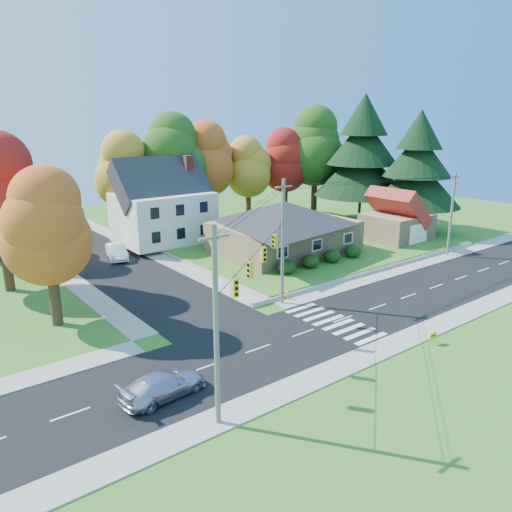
{
  "coord_description": "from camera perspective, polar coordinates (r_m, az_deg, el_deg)",
  "views": [
    {
      "loc": [
        -26.07,
        -23.19,
        14.56
      ],
      "look_at": [
        -1.96,
        8.0,
        3.43
      ],
      "focal_mm": 35.0,
      "sensor_mm": 36.0,
      "label": 1
    }
  ],
  "objects": [
    {
      "name": "conifer_east_a",
      "position": [
        69.9,
        12.08,
        11.18
      ],
      "size": [
        12.8,
        12.8,
        16.96
      ],
      "color": "#3F2A19",
      "rests_on": "lawn"
    },
    {
      "name": "tree_lot_4",
      "position": [
        73.46,
        3.4,
        10.86
      ],
      "size": [
        6.72,
        6.72,
        12.51
      ],
      "color": "#3F2A19",
      "rests_on": "lawn"
    },
    {
      "name": "sidewalk_south",
      "position": [
        34.95,
        16.0,
        -9.44
      ],
      "size": [
        90.0,
        2.0,
        0.08
      ],
      "primitive_type": "cube",
      "color": "#9C9A90",
      "rests_on": "ground"
    },
    {
      "name": "tree_west_0",
      "position": [
        37.09,
        -22.79,
        3.0
      ],
      "size": [
        6.16,
        6.16,
        11.47
      ],
      "color": "#3F2A19",
      "rests_on": "ground"
    },
    {
      "name": "tree_lot_2",
      "position": [
        67.85,
        -5.55,
        10.96
      ],
      "size": [
        7.28,
        7.28,
        13.56
      ],
      "color": "#3F2A19",
      "rests_on": "lawn"
    },
    {
      "name": "tree_lot_3",
      "position": [
        70.54,
        -0.89,
        10.14
      ],
      "size": [
        6.16,
        6.16,
        11.47
      ],
      "color": "#3F2A19",
      "rests_on": "lawn"
    },
    {
      "name": "tree_lot_5",
      "position": [
        74.56,
        6.83,
        12.36
      ],
      "size": [
        8.4,
        8.4,
        15.64
      ],
      "color": "#3F2A19",
      "rests_on": "lawn"
    },
    {
      "name": "fire_hydrant",
      "position": [
        41.01,
        3.58,
        -4.55
      ],
      "size": [
        0.41,
        0.32,
        0.72
      ],
      "color": "#F7B112",
      "rests_on": "ground"
    },
    {
      "name": "road_main",
      "position": [
        37.81,
        9.89,
        -7.12
      ],
      "size": [
        90.0,
        8.0,
        0.02
      ],
      "primitive_type": "cube",
      "color": "black",
      "rests_on": "ground"
    },
    {
      "name": "traffic_infrastructure",
      "position": [
        36.92,
        8.56,
        0.81
      ],
      "size": [
        38.1,
        10.66,
        10.0
      ],
      "color": "#666059",
      "rests_on": "ground"
    },
    {
      "name": "sidewalk_north",
      "position": [
        41.05,
        4.75,
        -5.01
      ],
      "size": [
        90.0,
        2.0,
        0.08
      ],
      "primitive_type": "cube",
      "color": "#9C9A90",
      "rests_on": "ground"
    },
    {
      "name": "white_car",
      "position": [
        54.3,
        -15.63,
        0.5
      ],
      "size": [
        2.74,
        5.08,
        1.59
      ],
      "primitive_type": "imported",
      "rotation": [
        0.0,
        0.0,
        -0.23
      ],
      "color": "white",
      "rests_on": "road_cross"
    },
    {
      "name": "hedge_row",
      "position": [
        48.95,
        7.49,
        -0.29
      ],
      "size": [
        10.7,
        1.7,
        1.27
      ],
      "color": "#163A10",
      "rests_on": "lawn"
    },
    {
      "name": "tree_lot_0",
      "position": [
        62.36,
        -15.01,
        9.48
      ],
      "size": [
        6.72,
        6.72,
        12.51
      ],
      "color": "#3F2A19",
      "rests_on": "lawn"
    },
    {
      "name": "garage",
      "position": [
        60.71,
        15.82,
        4.04
      ],
      "size": [
        7.3,
        6.3,
        4.6
      ],
      "color": "tan",
      "rests_on": "lawn"
    },
    {
      "name": "road_cross",
      "position": [
        54.39,
        -16.88,
        -0.45
      ],
      "size": [
        8.0,
        44.0,
        0.02
      ],
      "primitive_type": "cube",
      "color": "black",
      "rests_on": "ground"
    },
    {
      "name": "lawn",
      "position": [
        60.7,
        3.67,
        2.09
      ],
      "size": [
        30.0,
        30.0,
        0.5
      ],
      "primitive_type": "cube",
      "color": "#3D7923",
      "rests_on": "ground"
    },
    {
      "name": "tree_lot_1",
      "position": [
        63.92,
        -9.71,
        11.11
      ],
      "size": [
        7.84,
        7.84,
        14.6
      ],
      "color": "#3F2A19",
      "rests_on": "lawn"
    },
    {
      "name": "ranch_house",
      "position": [
        53.15,
        3.23,
        3.47
      ],
      "size": [
        14.6,
        10.6,
        5.4
      ],
      "color": "tan",
      "rests_on": "lawn"
    },
    {
      "name": "yard_sign",
      "position": [
        35.22,
        19.6,
        -8.58
      ],
      "size": [
        0.66,
        0.07,
        0.83
      ],
      "color": "black",
      "rests_on": "ground"
    },
    {
      "name": "silver_sedan",
      "position": [
        27.88,
        -10.54,
        -14.29
      ],
      "size": [
        5.03,
        2.49,
        1.4
      ],
      "primitive_type": "imported",
      "rotation": [
        0.0,
        0.0,
        1.68
      ],
      "color": "#B1B3CA",
      "rests_on": "road_main"
    },
    {
      "name": "ground",
      "position": [
        37.81,
        9.89,
        -7.14
      ],
      "size": [
        120.0,
        120.0,
        0.0
      ],
      "primitive_type": "plane",
      "color": "#3D7923"
    },
    {
      "name": "conifer_east_b",
      "position": [
        65.93,
        17.94,
        9.55
      ],
      "size": [
        11.2,
        11.2,
        14.84
      ],
      "color": "#3F2A19",
      "rests_on": "lawn"
    },
    {
      "name": "colonial_house",
      "position": [
        58.33,
        -10.57,
        5.65
      ],
      "size": [
        10.4,
        8.4,
        9.6
      ],
      "color": "silver",
      "rests_on": "lawn"
    }
  ]
}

